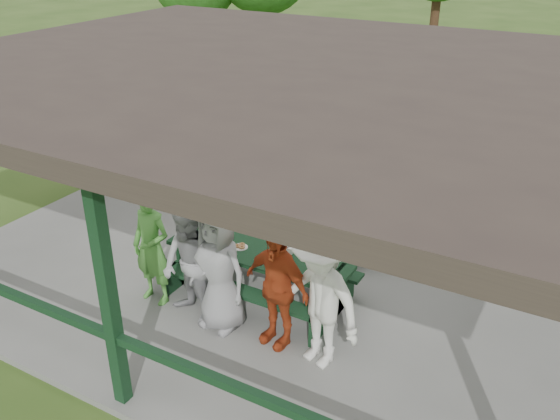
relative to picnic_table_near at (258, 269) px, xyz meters
The scene contains 16 objects.
ground 1.36m from the picnic_table_near, 103.55° to the left, with size 90.00×90.00×0.00m, color #2C4916.
concrete_slab 1.34m from the picnic_table_near, 103.55° to the left, with size 10.00×8.00×0.10m, color slate.
pavilion_structure 2.87m from the picnic_table_near, 103.55° to the left, with size 10.60×8.60×3.24m.
picnic_table_near is the anchor object (origin of this frame).
picnic_table_far 2.00m from the picnic_table_near, 93.18° to the left, with size 2.35×1.39×0.75m.
table_setting 0.31m from the picnic_table_near, 138.45° to the left, with size 2.31×0.45×0.10m.
contestant_green 1.57m from the picnic_table_near, 147.72° to the right, with size 0.65×0.42×1.77m, color #499237.
contestant_grey_left 1.13m from the picnic_table_near, 120.02° to the right, with size 0.84×0.65×1.72m, color #9C9C9F.
contestant_grey_mid 0.95m from the picnic_table_near, 95.93° to the right, with size 0.88×0.57×1.79m, color gray.
contestant_red 1.14m from the picnic_table_near, 46.01° to the right, with size 1.00×0.42×1.71m, color #AC3C19.
contestant_white_fedora 1.72m from the picnic_table_near, 31.57° to the right, with size 1.36×0.99×1.94m.
spectator_lblue 2.93m from the picnic_table_near, 101.69° to the left, with size 1.50×0.48×1.62m, color #8BB8D7.
spectator_blue 4.05m from the picnic_table_near, 118.59° to the left, with size 0.65×0.43×1.80m, color #3A6397.
spectator_grey 3.12m from the picnic_table_near, 66.75° to the left, with size 0.73×0.57×1.50m, color gray.
pickup_truck 9.27m from the picnic_table_near, 71.90° to the left, with size 2.57×5.58×1.55m, color silver.
farm_trailer 10.54m from the picnic_table_near, 102.11° to the left, with size 4.19×2.77×1.48m.
Camera 1 is at (4.21, -7.51, 5.18)m, focal length 38.00 mm.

